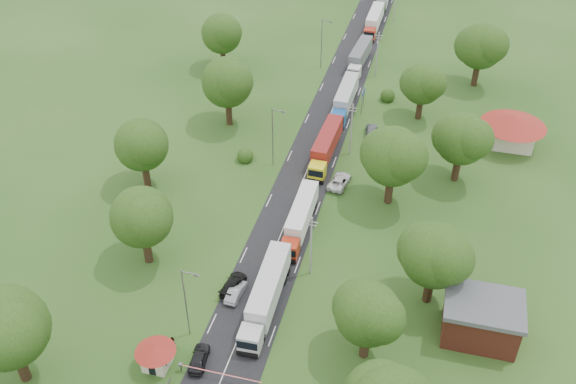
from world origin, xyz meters
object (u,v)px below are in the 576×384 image
(guard_booth, at_px, (156,353))
(info_sign, at_px, (363,96))
(car_lane_front, at_px, (199,358))
(car_lane_mid, at_px, (236,292))
(boom_barrier, at_px, (208,372))
(truck_0, at_px, (267,294))

(guard_booth, xyz_separation_m, info_sign, (12.40, 60.00, 0.84))
(info_sign, xyz_separation_m, car_lane_front, (-8.20, -58.50, -2.27))
(car_lane_front, relative_size, car_lane_mid, 1.03)
(boom_barrier, height_order, car_lane_mid, car_lane_mid)
(boom_barrier, distance_m, info_sign, 60.39)
(boom_barrier, xyz_separation_m, info_sign, (6.56, 60.00, 2.11))
(car_lane_mid, bearing_deg, boom_barrier, 98.39)
(car_lane_mid, bearing_deg, car_lane_front, 90.01)
(boom_barrier, relative_size, guard_booth, 2.10)
(car_lane_front, height_order, car_lane_mid, car_lane_front)
(guard_booth, height_order, truck_0, truck_0)
(info_sign, distance_m, car_lane_mid, 48.71)
(guard_booth, distance_m, truck_0, 14.30)
(car_lane_front, bearing_deg, boom_barrier, 130.07)
(car_lane_mid, bearing_deg, guard_booth, 71.55)
(car_lane_mid, bearing_deg, truck_0, 172.58)
(boom_barrier, height_order, guard_booth, guard_booth)
(info_sign, height_order, car_lane_mid, info_sign)
(info_sign, bearing_deg, car_lane_mid, -98.83)
(car_lane_front, bearing_deg, truck_0, -124.22)
(truck_0, xyz_separation_m, car_lane_mid, (-4.09, 0.83, -1.52))
(info_sign, relative_size, car_lane_front, 0.96)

